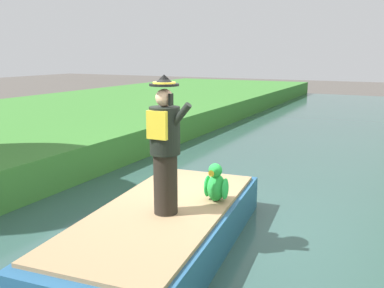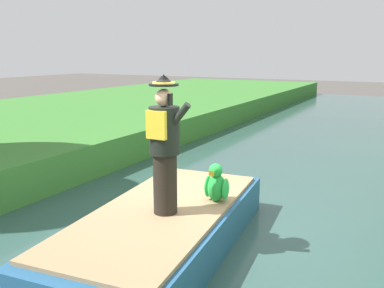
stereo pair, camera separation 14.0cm
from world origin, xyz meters
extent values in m
plane|color=#4C4742|center=(0.00, 0.00, 0.00)|extent=(80.00, 80.00, 0.00)
cube|color=#2D4C47|center=(0.00, 0.00, 0.05)|extent=(6.23, 48.00, 0.10)
cube|color=#23517A|center=(0.00, -0.73, 0.38)|extent=(2.26, 4.38, 0.56)
cube|color=#997A56|center=(0.00, -0.73, 0.69)|extent=(2.08, 4.03, 0.05)
cylinder|color=black|center=(0.11, -0.83, 1.12)|extent=(0.32, 0.32, 0.82)
cylinder|color=black|center=(0.11, -0.83, 1.84)|extent=(0.40, 0.40, 0.62)
cube|color=gold|center=(0.11, -1.02, 1.94)|extent=(0.28, 0.06, 0.36)
sphere|color=#DBA884|center=(0.11, -0.83, 2.27)|extent=(0.23, 0.23, 0.23)
cylinder|color=black|center=(0.11, -0.83, 2.43)|extent=(0.38, 0.38, 0.03)
cone|color=black|center=(0.11, -0.83, 2.50)|extent=(0.26, 0.26, 0.12)
cylinder|color=gold|center=(0.11, -0.83, 2.46)|extent=(0.29, 0.29, 0.02)
cylinder|color=black|center=(0.33, -0.87, 2.02)|extent=(0.38, 0.09, 0.43)
cube|color=black|center=(0.24, -0.89, 2.26)|extent=(0.03, 0.08, 0.15)
ellipsoid|color=green|center=(0.53, -0.10, 0.91)|extent=(0.26, 0.32, 0.40)
sphere|color=green|center=(0.53, -0.14, 1.18)|extent=(0.20, 0.20, 0.20)
cone|color=yellow|center=(0.53, -0.24, 1.17)|extent=(0.09, 0.09, 0.09)
ellipsoid|color=green|center=(0.39, -0.10, 0.91)|extent=(0.08, 0.20, 0.32)
ellipsoid|color=green|center=(0.67, -0.10, 0.91)|extent=(0.08, 0.20, 0.32)
camera|label=1|loc=(2.82, -5.36, 2.82)|focal=38.61mm
camera|label=2|loc=(2.94, -5.29, 2.82)|focal=38.61mm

